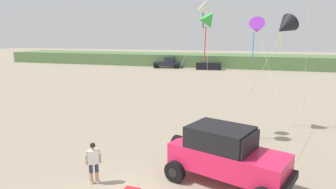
{
  "coord_description": "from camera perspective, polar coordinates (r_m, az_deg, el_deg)",
  "views": [
    {
      "loc": [
        4.02,
        -8.53,
        5.65
      ],
      "look_at": [
        0.55,
        2.51,
        3.36
      ],
      "focal_mm": 31.5,
      "sensor_mm": 36.0,
      "label": 1
    }
  ],
  "objects": [
    {
      "name": "kite_green_box",
      "position": [
        15.77,
        7.83,
        13.65
      ],
      "size": [
        1.31,
        2.66,
        6.82
      ],
      "color": "green",
      "rests_on": "ground_plane"
    },
    {
      "name": "kite_white_parafoil",
      "position": [
        16.73,
        7.35,
        16.0
      ],
      "size": [
        2.79,
        4.21,
        7.62
      ],
      "color": "white",
      "rests_on": "ground_plane"
    },
    {
      "name": "distant_pickup",
      "position": [
        53.6,
        -0.1,
        6.16
      ],
      "size": [
        4.83,
        3.0,
        1.98
      ],
      "color": "#1E232D",
      "rests_on": "ground_plane"
    },
    {
      "name": "jeep",
      "position": [
        11.73,
        11.2,
        -11.32
      ],
      "size": [
        5.01,
        3.64,
        2.26
      ],
      "color": "#EA2151",
      "rests_on": "ground_plane"
    },
    {
      "name": "dune_ridge",
      "position": [
        57.8,
        10.2,
        6.53
      ],
      "size": [
        90.0,
        9.62,
        2.24
      ],
      "primitive_type": "cube",
      "color": "#567A47",
      "rests_on": "ground_plane"
    },
    {
      "name": "kite_yellow_diamond",
      "position": [
        18.8,
        16.81,
        12.24
      ],
      "size": [
        2.66,
        5.78,
        6.8
      ],
      "color": "purple",
      "rests_on": "ground_plane"
    },
    {
      "name": "kite_red_delta",
      "position": [
        19.06,
        21.63,
        12.08
      ],
      "size": [
        3.72,
        5.99,
        7.06
      ],
      "color": "black",
      "rests_on": "ground_plane"
    },
    {
      "name": "distant_sedan",
      "position": [
        51.41,
        7.9,
        5.46
      ],
      "size": [
        4.34,
        2.1,
        1.2
      ],
      "primitive_type": "cube",
      "rotation": [
        0.0,
        0.0,
        0.1
      ],
      "color": "black",
      "rests_on": "ground_plane"
    },
    {
      "name": "person_watching",
      "position": [
        12.01,
        -14.25,
        -12.28
      ],
      "size": [
        0.52,
        0.46,
        1.67
      ],
      "color": "tan",
      "rests_on": "ground_plane"
    }
  ]
}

